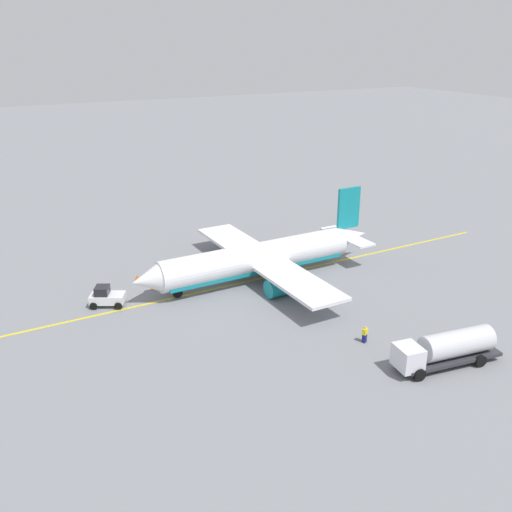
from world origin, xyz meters
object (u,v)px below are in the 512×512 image
object	(u,v)px
pushback_tug	(107,297)
safety_cone_nose	(137,277)
fuel_tanker	(447,348)
airplane	(260,259)
refueling_worker	(365,334)
safety_cone_wingtip	(153,287)

from	to	relation	value
pushback_tug	safety_cone_nose	bearing A→B (deg)	-132.97
fuel_tanker	airplane	bearing A→B (deg)	-77.32
refueling_worker	safety_cone_nose	size ratio (longest dim) A/B	2.81
pushback_tug	safety_cone_wingtip	bearing A→B (deg)	-163.96
pushback_tug	safety_cone_wingtip	size ratio (longest dim) A/B	7.38
airplane	pushback_tug	bearing A→B (deg)	-4.13
fuel_tanker	safety_cone_nose	size ratio (longest dim) A/B	16.95
refueling_worker	safety_cone_wingtip	world-z (taller)	refueling_worker
airplane	pushback_tug	size ratio (longest dim) A/B	7.58
airplane	safety_cone_wingtip	world-z (taller)	airplane
airplane	pushback_tug	xyz separation A→B (m)	(17.83, -1.29, -1.57)
pushback_tug	airplane	bearing A→B (deg)	175.87
fuel_tanker	pushback_tug	world-z (taller)	fuel_tanker
fuel_tanker	pushback_tug	distance (m)	34.59
airplane	safety_cone_nose	size ratio (longest dim) A/B	51.24
refueling_worker	safety_cone_nose	world-z (taller)	refueling_worker
refueling_worker	safety_cone_wingtip	distance (m)	24.94
pushback_tug	safety_cone_nose	distance (m)	7.20
pushback_tug	fuel_tanker	bearing A→B (deg)	132.33
refueling_worker	safety_cone_nose	distance (m)	28.40
fuel_tanker	safety_cone_nose	xyz separation A→B (m)	(18.40, -30.81, -1.42)
airplane	safety_cone_wingtip	bearing A→B (deg)	-13.44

